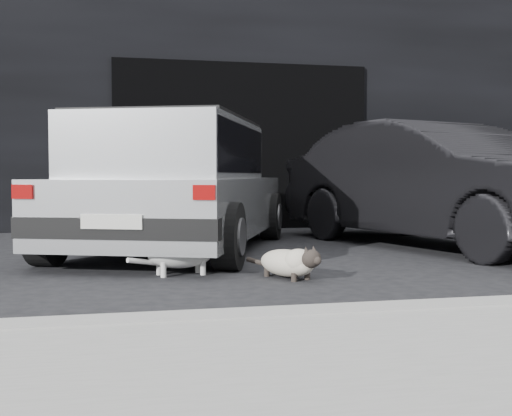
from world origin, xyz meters
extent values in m
plane|color=black|center=(0.00, 0.00, 0.00)|extent=(80.00, 80.00, 0.00)
cube|color=black|center=(1.00, 6.00, 2.50)|extent=(34.00, 4.00, 5.00)
cube|color=black|center=(1.00, 3.99, 1.30)|extent=(4.00, 0.10, 2.60)
cube|color=gray|center=(1.00, -2.60, 0.06)|extent=(18.00, 0.25, 0.12)
cube|color=silver|center=(-0.27, 1.31, 0.50)|extent=(3.09, 4.32, 0.63)
cube|color=silver|center=(-0.35, 1.12, 1.12)|extent=(2.41, 3.02, 0.63)
cube|color=black|center=(-0.35, 1.12, 1.12)|extent=(2.38, 2.93, 0.51)
cube|color=black|center=(-0.97, -0.47, 0.41)|extent=(1.72, 0.80, 0.18)
cube|color=black|center=(0.42, 3.08, 0.41)|extent=(1.72, 0.80, 0.18)
cube|color=silver|center=(-1.00, -0.55, 0.47)|extent=(0.50, 0.21, 0.12)
cube|color=#8C0707|center=(-1.73, -0.26, 0.71)|extent=(0.18, 0.10, 0.12)
cube|color=#8C0707|center=(-0.27, -0.83, 0.71)|extent=(0.18, 0.10, 0.12)
cube|color=black|center=(-0.35, 1.12, 1.45)|extent=(2.31, 2.77, 0.03)
cylinder|color=black|center=(-1.59, 0.30, 0.30)|extent=(0.43, 0.65, 0.61)
cylinder|color=slate|center=(-1.71, 0.35, 0.30)|extent=(0.14, 0.32, 0.33)
cylinder|color=black|center=(0.01, -0.33, 0.30)|extent=(0.43, 0.65, 0.61)
cylinder|color=slate|center=(0.12, -0.37, 0.30)|extent=(0.14, 0.32, 0.33)
cylinder|color=black|center=(-0.57, 2.89, 0.30)|extent=(0.43, 0.65, 0.61)
cylinder|color=slate|center=(-0.69, 2.94, 0.30)|extent=(0.14, 0.32, 0.33)
cylinder|color=black|center=(1.03, 2.26, 0.30)|extent=(0.43, 0.65, 0.61)
cylinder|color=slate|center=(1.14, 2.22, 0.30)|extent=(0.14, 0.32, 0.33)
imported|color=black|center=(2.76, 0.94, 0.74)|extent=(2.76, 4.75, 1.48)
ellipsoid|color=beige|center=(0.40, -0.85, 0.12)|extent=(0.51, 0.64, 0.22)
ellipsoid|color=beige|center=(0.47, -0.97, 0.15)|extent=(0.33, 0.33, 0.21)
ellipsoid|color=black|center=(0.53, -1.11, 0.19)|extent=(0.21, 0.20, 0.15)
sphere|color=black|center=(0.56, -1.17, 0.18)|extent=(0.07, 0.07, 0.07)
cone|color=black|center=(0.56, -1.08, 0.26)|extent=(0.08, 0.08, 0.08)
cone|color=black|center=(0.49, -1.11, 0.26)|extent=(0.08, 0.08, 0.08)
cylinder|color=black|center=(0.54, -0.97, 0.04)|extent=(0.05, 0.05, 0.07)
cylinder|color=black|center=(0.42, -1.03, 0.04)|extent=(0.05, 0.05, 0.07)
cylinder|color=black|center=(0.39, -0.66, 0.04)|extent=(0.05, 0.05, 0.07)
cylinder|color=black|center=(0.27, -0.72, 0.04)|extent=(0.05, 0.05, 0.07)
cylinder|color=black|center=(0.27, -0.56, 0.09)|extent=(0.26, 0.25, 0.10)
ellipsoid|color=silver|center=(-0.43, -0.50, 0.19)|extent=(0.62, 0.39, 0.25)
ellipsoid|color=silver|center=(-0.29, -0.47, 0.21)|extent=(0.29, 0.29, 0.21)
ellipsoid|color=silver|center=(-0.14, -0.44, 0.30)|extent=(0.17, 0.19, 0.15)
sphere|color=silver|center=(-0.07, -0.43, 0.29)|extent=(0.07, 0.07, 0.07)
cone|color=silver|center=(-0.16, -0.41, 0.37)|extent=(0.08, 0.06, 0.08)
cone|color=silver|center=(-0.15, -0.49, 0.37)|extent=(0.08, 0.06, 0.08)
cylinder|color=silver|center=(-0.27, -0.39, 0.07)|extent=(0.05, 0.05, 0.15)
cylinder|color=silver|center=(-0.25, -0.54, 0.07)|extent=(0.05, 0.05, 0.15)
cylinder|color=silver|center=(-0.61, -0.46, 0.07)|extent=(0.05, 0.05, 0.15)
cylinder|color=silver|center=(-0.59, -0.60, 0.07)|extent=(0.05, 0.05, 0.15)
cylinder|color=silver|center=(-0.74, -0.55, 0.13)|extent=(0.30, 0.20, 0.10)
ellipsoid|color=gray|center=(-0.53, -0.54, 0.21)|extent=(0.24, 0.19, 0.11)
camera|label=1|loc=(-0.97, -5.91, 0.85)|focal=45.00mm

